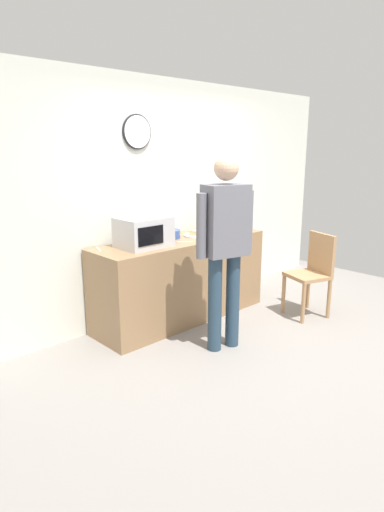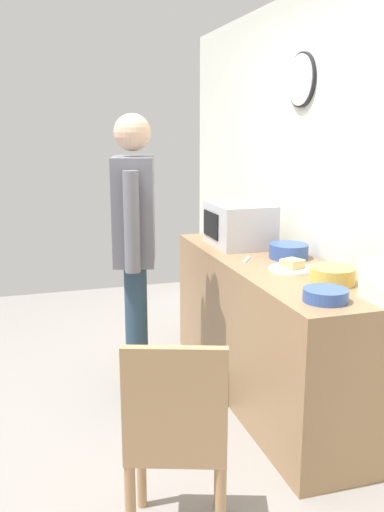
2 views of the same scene
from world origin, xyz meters
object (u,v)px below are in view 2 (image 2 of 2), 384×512
sandwich_plate (292,267)px  spoon_utensil (245,233)px  cereal_bowl (326,295)px  wooden_chair (177,434)px  microwave (239,225)px  person_standing (135,238)px  salad_bowl (332,276)px  mixing_bowl (289,251)px  fork_utensil (247,260)px

sandwich_plate → spoon_utensil: bearing=171.2°
cereal_bowl → wooden_chair: 0.99m
microwave → person_standing: 0.87m
cereal_bowl → salad_bowl: bearing=143.7°
microwave → salad_bowl: size_ratio=2.06×
sandwich_plate → person_standing: bearing=-117.7°
person_standing → salad_bowl: bearing=50.0°
cereal_bowl → microwave: bearing=176.3°
sandwich_plate → person_standing: 0.97m
spoon_utensil → person_standing: size_ratio=0.09×
salad_bowl → person_standing: bearing=-130.0°
wooden_chair → person_standing: bearing=175.2°
sandwich_plate → wooden_chair: bearing=-46.5°
wooden_chair → salad_bowl: bearing=119.7°
mixing_bowl → wooden_chair: bearing=-42.0°
sandwich_plate → wooden_chair: 1.39m
sandwich_plate → cereal_bowl: (0.59, -0.12, 0.01)m
cereal_bowl → person_standing: bearing=-145.0°
cereal_bowl → fork_utensil: bearing=-177.7°
microwave → salad_bowl: microwave is taller
sandwich_plate → mixing_bowl: size_ratio=1.08×
sandwich_plate → fork_utensil: (-0.31, -0.16, -0.01)m
sandwich_plate → mixing_bowl: 0.32m
salad_bowl → mixing_bowl: size_ratio=0.97×
mixing_bowl → person_standing: bearing=-99.0°
person_standing → wooden_chair: bearing=-4.8°
salad_bowl → fork_utensil: salad_bowl is taller
microwave → person_standing: size_ratio=0.28×
microwave → spoon_utensil: microwave is taller
wooden_chair → cereal_bowl: bearing=111.2°
microwave → fork_utensil: 0.48m
microwave → mixing_bowl: size_ratio=1.99×
sandwich_plate → cereal_bowl: 0.60m
fork_utensil → wooden_chair: bearing=-33.2°
fork_utensil → wooden_chair: (1.23, -0.80, -0.39)m
cereal_bowl → sandwich_plate: bearing=168.2°
salad_bowl → person_standing: 1.20m
salad_bowl → wooden_chair: 1.26m
sandwich_plate → salad_bowl: bearing=12.2°
mixing_bowl → wooden_chair: mixing_bowl is taller
sandwich_plate → salad_bowl: 0.33m
sandwich_plate → person_standing: size_ratio=0.15×
mixing_bowl → spoon_utensil: (-0.86, 0.06, -0.04)m
microwave → sandwich_plate: size_ratio=1.84×
salad_bowl → fork_utensil: (-0.64, -0.23, -0.04)m
salad_bowl → mixing_bowl: bearing=175.2°
salad_bowl → cereal_bowl: bearing=-36.3°
sandwich_plate → spoon_utensil: (-1.15, 0.18, -0.01)m
mixing_bowl → spoon_utensil: size_ratio=1.48×
sandwich_plate → spoon_utensil: 1.16m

